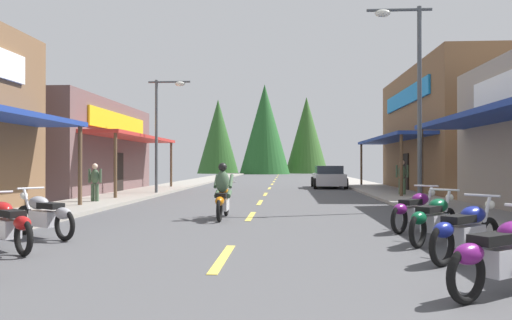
{
  "coord_description": "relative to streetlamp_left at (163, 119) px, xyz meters",
  "views": [
    {
      "loc": [
        1.03,
        -0.19,
        1.55
      ],
      "look_at": [
        -1.1,
        34.44,
        1.79
      ],
      "focal_mm": 34.36,
      "sensor_mm": 36.0,
      "label": 1
    }
  ],
  "objects": [
    {
      "name": "rider_cruising_lead",
      "position": [
        4.27,
        -10.12,
        -3.07
      ],
      "size": [
        0.6,
        2.14,
        1.57
      ],
      "rotation": [
        0.0,
        0.0,
        1.57
      ],
      "color": "black",
      "rests_on": "ground"
    },
    {
      "name": "motorcycle_parked_left_3",
      "position": [
        1.0,
        -13.74,
        -3.24
      ],
      "size": [
        1.86,
        1.23,
        1.04
      ],
      "rotation": [
        0.0,
        0.0,
        2.58
      ],
      "color": "black",
      "rests_on": "ground"
    },
    {
      "name": "motorcycle_parked_right_4",
      "position": [
        8.98,
        -12.24,
        -3.24
      ],
      "size": [
        1.51,
        1.65,
        1.04
      ],
      "rotation": [
        0.0,
        0.0,
        0.83
      ],
      "color": "black",
      "rests_on": "ground"
    },
    {
      "name": "treeline_backdrop",
      "position": [
        2.1,
        51.34,
        2.17
      ],
      "size": [
        20.32,
        12.2,
        13.29
      ],
      "color": "#305923",
      "rests_on": "ground"
    },
    {
      "name": "storefront_left_far",
      "position": [
        -6.28,
        1.28,
        -1.36
      ],
      "size": [
        9.09,
        11.46,
        4.72
      ],
      "color": "brown",
      "rests_on": "ground"
    },
    {
      "name": "motorcycle_parked_right_3",
      "position": [
        8.88,
        -13.99,
        -3.24
      ],
      "size": [
        1.42,
        1.73,
        1.04
      ],
      "rotation": [
        0.0,
        0.0,
        0.89
      ],
      "color": "black",
      "rests_on": "ground"
    },
    {
      "name": "streetlamp_right",
      "position": [
        10.02,
        -7.63,
        0.54
      ],
      "size": [
        2.08,
        0.3,
        6.62
      ],
      "color": "#474C51",
      "rests_on": "ground"
    },
    {
      "name": "pedestrian_by_shop",
      "position": [
        -1.2,
        -5.55,
        -2.84
      ],
      "size": [
        0.56,
        0.33,
        1.55
      ],
      "rotation": [
        0.0,
        0.0,
        4.48
      ],
      "color": "#3F593F",
      "rests_on": "ground"
    },
    {
      "name": "motorcycle_parked_left_2",
      "position": [
        1.09,
        -15.28,
        -3.24
      ],
      "size": [
        1.72,
        1.43,
        1.04
      ],
      "rotation": [
        0.0,
        0.0,
        2.46
      ],
      "color": "black",
      "rests_on": "ground"
    },
    {
      "name": "centerline_dashes",
      "position": [
        4.99,
        9.87,
        -3.72
      ],
      "size": [
        0.16,
        65.75,
        0.01
      ],
      "color": "#E0C64C",
      "rests_on": "ground"
    },
    {
      "name": "storefront_right_far",
      "position": [
        16.38,
        3.78,
        -0.39
      ],
      "size": [
        9.3,
        13.08,
        6.67
      ],
      "color": "brown",
      "rests_on": "ground"
    },
    {
      "name": "pedestrian_browsing",
      "position": [
        11.37,
        -0.7,
        -2.73
      ],
      "size": [
        0.56,
        0.31,
        1.71
      ],
      "rotation": [
        0.0,
        0.0,
        1.42
      ],
      "color": "#3F593F",
      "rests_on": "ground"
    },
    {
      "name": "parked_car_curbside",
      "position": [
        8.72,
        7.49,
        -3.04
      ],
      "size": [
        2.07,
        4.31,
        1.4
      ],
      "rotation": [
        0.0,
        0.0,
        1.57
      ],
      "color": "silver",
      "rests_on": "ground"
    },
    {
      "name": "motorcycle_parked_right_1",
      "position": [
        8.59,
        -17.71,
        -3.24
      ],
      "size": [
        1.8,
        1.33,
        1.04
      ],
      "rotation": [
        0.0,
        0.0,
        0.62
      ],
      "color": "black",
      "rests_on": "ground"
    },
    {
      "name": "ground",
      "position": [
        4.99,
        5.51,
        -3.78
      ],
      "size": [
        9.85,
        87.94,
        0.1
      ],
      "primitive_type": "cube",
      "color": "#4C4C4F"
    },
    {
      "name": "motorcycle_parked_right_2",
      "position": [
        8.88,
        -15.67,
        -3.24
      ],
      "size": [
        1.64,
        1.53,
        1.04
      ],
      "rotation": [
        0.0,
        0.0,
        0.75
      ],
      "color": "black",
      "rests_on": "ground"
    },
    {
      "name": "sidewalk_left",
      "position": [
        -1.3,
        5.51,
        -3.67
      ],
      "size": [
        2.74,
        87.94,
        0.12
      ],
      "primitive_type": "cube",
      "color": "gray",
      "rests_on": "ground"
    },
    {
      "name": "streetlamp_left",
      "position": [
        0.0,
        0.0,
        0.0
      ],
      "size": [
        2.08,
        0.3,
        5.65
      ],
      "color": "#474C51",
      "rests_on": "ground"
    },
    {
      "name": "sidewalk_right",
      "position": [
        11.29,
        5.51,
        -3.67
      ],
      "size": [
        2.74,
        87.94,
        0.12
      ],
      "primitive_type": "cube",
      "color": "#9E9991",
      "rests_on": "ground"
    }
  ]
}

